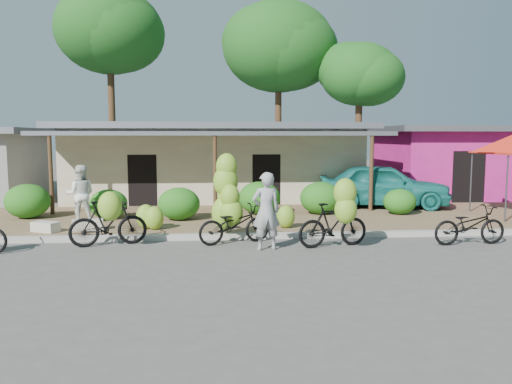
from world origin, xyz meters
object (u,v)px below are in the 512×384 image
(tree_center_right, at_px, (275,45))
(bystander, at_px, (81,194))
(tree_far_center, at_px, (106,29))
(vendor, at_px, (266,211))
(bike_right, at_px, (336,219))
(sack_far, at_px, (46,227))
(bike_left, at_px, (109,221))
(tree_near_right, at_px, (355,73))
(bike_center, at_px, (231,209))
(bike_far_right, at_px, (470,225))
(teal_van, at_px, (384,185))
(sack_near, at_px, (88,225))

(tree_center_right, relative_size, bystander, 5.64)
(tree_far_center, relative_size, vendor, 5.48)
(bike_right, height_order, sack_far, bike_right)
(bike_left, relative_size, vendor, 1.05)
(bike_left, bearing_deg, bystander, 9.97)
(tree_near_right, xyz_separation_m, bike_center, (-6.89, -12.96, -5.24))
(vendor, bearing_deg, tree_near_right, -122.45)
(tree_near_right, xyz_separation_m, bike_far_right, (-0.76, -13.80, -5.60))
(bike_center, height_order, bike_far_right, bike_center)
(tree_far_center, height_order, teal_van, tree_far_center)
(bike_left, xyz_separation_m, bike_far_right, (9.24, -0.51, -0.15))
(tree_center_right, xyz_separation_m, sack_far, (-8.07, -13.77, -7.54))
(tree_near_right, height_order, bystander, tree_near_right)
(bike_far_right, distance_m, sack_near, 10.43)
(bike_left, distance_m, bike_far_right, 9.26)
(sack_near, relative_size, vendor, 0.44)
(tree_near_right, distance_m, bike_left, 17.50)
(tree_near_right, distance_m, bystander, 16.28)
(bike_right, distance_m, bike_far_right, 3.55)
(bike_left, relative_size, bike_far_right, 1.02)
(bike_right, bearing_deg, sack_near, 57.38)
(tree_near_right, relative_size, bike_far_right, 3.90)
(tree_near_right, bearing_deg, sack_near, -133.35)
(tree_center_right, bearing_deg, sack_far, -120.38)
(tree_far_center, distance_m, bike_left, 16.97)
(bike_left, distance_m, teal_van, 10.70)
(bike_right, xyz_separation_m, bystander, (-7.14, 3.52, 0.29))
(tree_near_right, bearing_deg, bike_far_right, -93.13)
(tree_center_right, xyz_separation_m, bike_right, (-0.30, -15.93, -7.07))
(tree_far_center, distance_m, bike_far_right, 21.13)
(vendor, xyz_separation_m, teal_van, (5.12, 6.36, -0.01))
(tree_far_center, distance_m, bystander, 14.10)
(sack_near, distance_m, teal_van, 10.80)
(bike_far_right, bearing_deg, vendor, 87.57)
(vendor, xyz_separation_m, bystander, (-5.39, 3.56, 0.06))
(bike_center, distance_m, bystander, 5.21)
(sack_near, height_order, vendor, vendor)
(tree_center_right, bearing_deg, tree_far_center, -176.82)
(bike_right, distance_m, sack_far, 8.09)
(bike_far_right, bearing_deg, bike_center, 77.95)
(sack_far, height_order, teal_van, teal_van)
(tree_near_right, bearing_deg, vendor, -113.43)
(bike_center, distance_m, teal_van, 8.01)
(vendor, bearing_deg, bike_left, -18.77)
(bike_left, distance_m, sack_far, 2.61)
(tree_far_center, relative_size, teal_van, 2.17)
(tree_far_center, xyz_separation_m, bike_far_right, (12.25, -15.30, -7.90))
(bike_far_right, distance_m, bystander, 11.22)
(tree_near_right, height_order, bike_right, tree_near_right)
(teal_van, bearing_deg, bike_far_right, -165.44)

